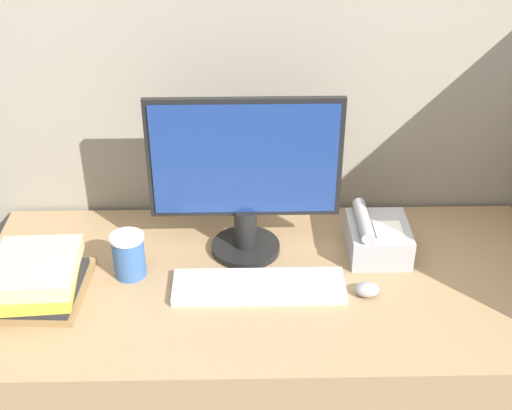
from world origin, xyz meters
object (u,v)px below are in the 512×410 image
at_px(coffee_cup, 129,255).
at_px(mouse, 367,289).
at_px(desk_telephone, 377,238).
at_px(monitor, 245,178).
at_px(keyboard, 259,286).
at_px(book_stack, 38,278).

bearing_deg(coffee_cup, mouse, -9.22).
bearing_deg(desk_telephone, monitor, 176.79).
relative_size(monitor, keyboard, 1.15).
height_order(coffee_cup, book_stack, coffee_cup).
bearing_deg(keyboard, desk_telephone, 25.65).
height_order(monitor, book_stack, monitor).
distance_m(book_stack, desk_telephone, 0.92).
relative_size(keyboard, coffee_cup, 3.63).
distance_m(monitor, desk_telephone, 0.41).
distance_m(coffee_cup, book_stack, 0.24).
bearing_deg(book_stack, desk_telephone, 10.66).
xyz_separation_m(coffee_cup, book_stack, (-0.22, -0.08, -0.01)).
bearing_deg(book_stack, coffee_cup, 20.50).
bearing_deg(monitor, book_stack, -160.41).
distance_m(keyboard, book_stack, 0.57).
xyz_separation_m(monitor, coffee_cup, (-0.31, -0.11, -0.17)).
relative_size(monitor, mouse, 8.09).
height_order(monitor, keyboard, monitor).
relative_size(monitor, coffee_cup, 4.16).
height_order(keyboard, book_stack, book_stack).
distance_m(monitor, keyboard, 0.29).
distance_m(mouse, book_stack, 0.85).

